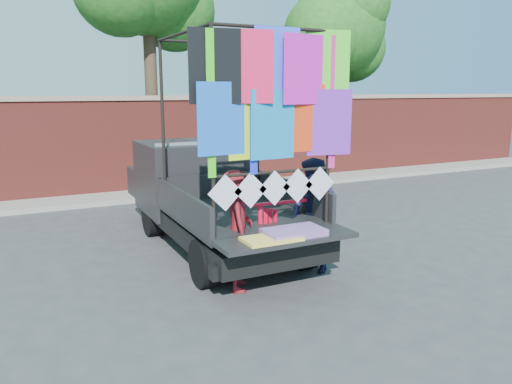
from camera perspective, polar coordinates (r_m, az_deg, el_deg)
name	(u,v)px	position (r m, az deg, el deg)	size (l,w,h in m)	color
ground	(235,278)	(7.55, -2.44, -9.84)	(90.00, 90.00, 0.00)	#38383A
brick_wall	(128,145)	(13.81, -14.38, 5.27)	(30.00, 0.45, 2.61)	maroon
curb	(137,196)	(13.32, -13.47, -0.42)	(30.00, 1.20, 0.12)	gray
tree_right	(340,30)	(17.97, 9.54, 17.80)	(4.20, 3.30, 6.62)	#38281C
pickup_truck	(203,192)	(9.31, -6.05, 0.02)	(2.25, 5.64, 3.55)	black
woman	(238,230)	(6.93, -2.10, -4.39)	(0.62, 0.41, 1.70)	maroon
man	(314,215)	(7.68, 6.64, -2.67)	(0.85, 0.66, 1.75)	#171638
streamer_bundle	(272,216)	(7.20, 1.83, -2.79)	(0.93, 0.09, 0.64)	red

